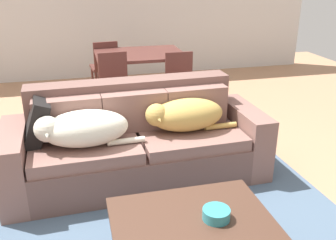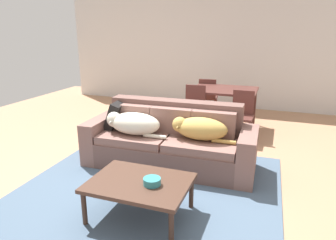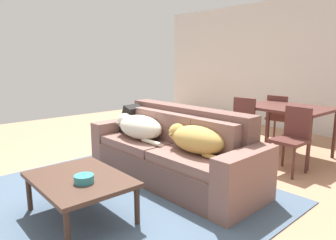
% 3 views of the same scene
% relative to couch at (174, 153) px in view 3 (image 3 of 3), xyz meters
% --- Properties ---
extents(ground_plane, '(10.00, 10.00, 0.00)m').
position_rel_couch_xyz_m(ground_plane, '(-0.08, -0.25, -0.35)').
color(ground_plane, tan).
extents(back_partition, '(8.00, 0.12, 2.70)m').
position_rel_couch_xyz_m(back_partition, '(-0.08, 3.75, 1.00)').
color(back_partition, silver).
rests_on(back_partition, ground).
extents(area_rug, '(3.15, 3.16, 0.01)m').
position_rel_couch_xyz_m(area_rug, '(0.00, -0.87, -0.34)').
color(area_rug, '#4B6076').
rests_on(area_rug, ground).
extents(couch, '(2.38, 0.92, 0.89)m').
position_rel_couch_xyz_m(couch, '(0.00, 0.00, 0.00)').
color(couch, brown).
rests_on(couch, ground).
extents(dog_on_left_cushion, '(0.90, 0.42, 0.30)m').
position_rel_couch_xyz_m(dog_on_left_cushion, '(-0.49, -0.18, 0.27)').
color(dog_on_left_cushion, silver).
rests_on(dog_on_left_cushion, couch).
extents(dog_on_right_cushion, '(0.86, 0.39, 0.30)m').
position_rel_couch_xyz_m(dog_on_right_cushion, '(0.43, -0.07, 0.27)').
color(dog_on_right_cushion, tan).
rests_on(dog_on_right_cushion, couch).
extents(throw_pillow_by_left_arm, '(0.30, 0.42, 0.42)m').
position_rel_couch_xyz_m(throw_pillow_by_left_arm, '(-0.86, 0.02, 0.30)').
color(throw_pillow_by_left_arm, black).
rests_on(throw_pillow_by_left_arm, couch).
extents(coffee_table, '(1.01, 0.75, 0.40)m').
position_rel_couch_xyz_m(coffee_table, '(0.13, -1.30, 0.01)').
color(coffee_table, '#492E22').
rests_on(coffee_table, ground).
extents(bowl_on_coffee_table, '(0.18, 0.18, 0.07)m').
position_rel_couch_xyz_m(bowl_on_coffee_table, '(0.28, -1.32, 0.09)').
color(bowl_on_coffee_table, teal).
rests_on(bowl_on_coffee_table, coffee_table).
extents(dining_table, '(1.21, 0.94, 0.77)m').
position_rel_couch_xyz_m(dining_table, '(0.39, 1.98, 0.35)').
color(dining_table, '#542B26').
rests_on(dining_table, ground).
extents(dining_chair_near_left, '(0.44, 0.44, 0.90)m').
position_rel_couch_xyz_m(dining_chair_near_left, '(-0.03, 1.37, 0.16)').
color(dining_chair_near_left, '#542B26').
rests_on(dining_chair_near_left, ground).
extents(dining_chair_near_right, '(0.41, 0.41, 0.86)m').
position_rel_couch_xyz_m(dining_chair_near_right, '(0.81, 1.37, 0.14)').
color(dining_chair_near_right, '#542B26').
rests_on(dining_chair_near_right, ground).
extents(dining_chair_far_left, '(0.44, 0.44, 0.86)m').
position_rel_couch_xyz_m(dining_chair_far_left, '(-0.05, 2.54, 0.14)').
color(dining_chair_far_left, '#542B26').
rests_on(dining_chair_far_left, ground).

